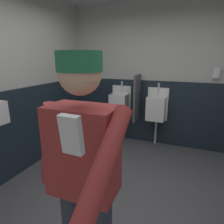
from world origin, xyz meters
The scene contains 11 objects.
ground_plane centered at (0.00, 0.00, -0.02)m, with size 3.91×4.55×0.04m, color #4C4C51.
wall_back centered at (0.00, 2.04, 1.36)m, with size 3.91×0.12×2.71m, color #B2B2AD.
wall_left centered at (-1.71, 0.00, 1.36)m, with size 0.12×4.55×2.71m, color #B2B2AD.
wainscot_band_back centered at (0.00, 1.96, 0.64)m, with size 3.31×0.03×1.27m, color #19232D.
wainscot_band_left centered at (-1.64, 0.00, 0.64)m, with size 0.03×3.95×1.27m, color #19232D.
urinal_left centered at (-0.65, 1.82, 0.78)m, with size 0.40×0.34×1.24m.
urinal_middle centered at (0.10, 1.82, 0.78)m, with size 0.40×0.34×1.24m.
privacy_divider_panel centered at (-0.28, 1.75, 0.95)m, with size 0.04×0.40×0.90m, color #4C4C51.
person centered at (0.12, -0.97, 1.03)m, with size 0.62×0.60×1.74m.
cell_phone centered at (0.39, -1.48, 1.51)m, with size 0.06×0.02×0.11m, color silver.
soap_dispenser centered at (1.05, 1.94, 1.45)m, with size 0.10×0.07×0.18m, color silver.
Camera 1 is at (0.67, -1.88, 1.70)m, focal length 31.34 mm.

